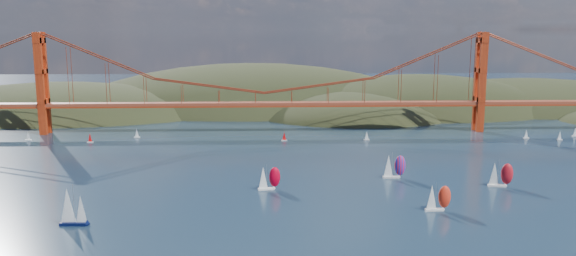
{
  "coord_description": "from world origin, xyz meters",
  "views": [
    {
      "loc": [
        1.33,
        -127.24,
        56.3
      ],
      "look_at": [
        9.56,
        90.0,
        18.09
      ],
      "focal_mm": 35.0,
      "sensor_mm": 36.0,
      "label": 1
    }
  ],
  "objects_px": {
    "racer_0": "(269,178)",
    "racer_2": "(500,174)",
    "racer_1": "(438,197)",
    "racer_rwb": "(394,166)",
    "sloop_navy": "(72,207)"
  },
  "relations": [
    {
      "from": "racer_0",
      "to": "racer_2",
      "type": "bearing_deg",
      "value": -10.21
    },
    {
      "from": "racer_1",
      "to": "racer_2",
      "type": "bearing_deg",
      "value": 37.69
    },
    {
      "from": "racer_0",
      "to": "racer_rwb",
      "type": "relative_size",
      "value": 0.93
    },
    {
      "from": "racer_2",
      "to": "racer_rwb",
      "type": "height_order",
      "value": "racer_rwb"
    },
    {
      "from": "racer_1",
      "to": "racer_2",
      "type": "xyz_separation_m",
      "value": [
        30.88,
        26.32,
        0.36
      ]
    },
    {
      "from": "racer_1",
      "to": "racer_rwb",
      "type": "distance_m",
      "value": 40.06
    },
    {
      "from": "racer_0",
      "to": "racer_1",
      "type": "relative_size",
      "value": 1.01
    },
    {
      "from": "sloop_navy",
      "to": "racer_1",
      "type": "xyz_separation_m",
      "value": [
        110.38,
        9.21,
        -1.11
      ]
    },
    {
      "from": "racer_1",
      "to": "racer_rwb",
      "type": "bearing_deg",
      "value": 94.33
    },
    {
      "from": "racer_2",
      "to": "racer_0",
      "type": "bearing_deg",
      "value": -170.84
    },
    {
      "from": "sloop_navy",
      "to": "racer_rwb",
      "type": "xyz_separation_m",
      "value": [
        105.44,
        48.96,
        -0.71
      ]
    },
    {
      "from": "sloop_navy",
      "to": "racer_rwb",
      "type": "relative_size",
      "value": 1.23
    },
    {
      "from": "racer_1",
      "to": "sloop_navy",
      "type": "bearing_deg",
      "value": -177.98
    },
    {
      "from": "sloop_navy",
      "to": "racer_1",
      "type": "bearing_deg",
      "value": 6.76
    },
    {
      "from": "racer_0",
      "to": "racer_2",
      "type": "distance_m",
      "value": 83.94
    }
  ]
}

